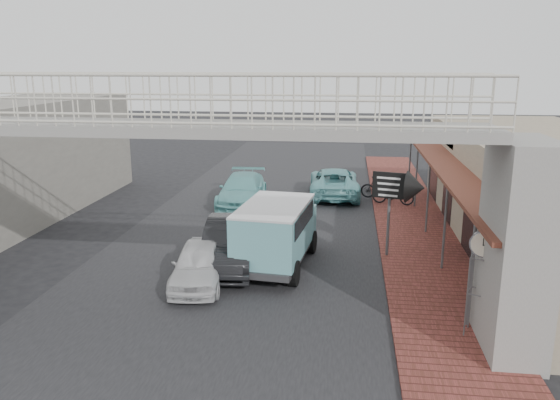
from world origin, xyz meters
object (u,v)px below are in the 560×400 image
(angkot_curb, at_px, (334,182))
(motorcycle_far, at_px, (379,188))
(dark_sedan, at_px, (232,243))
(street_clock, at_px, (484,249))
(white_hatchback, at_px, (199,264))
(angkot_van, at_px, (276,226))
(motorcycle_near, at_px, (393,193))
(angkot_far, at_px, (242,190))
(arrow_sign, at_px, (412,188))

(angkot_curb, relative_size, motorcycle_far, 2.84)
(dark_sedan, relative_size, street_clock, 1.79)
(white_hatchback, bearing_deg, angkot_van, 31.54)
(white_hatchback, bearing_deg, motorcycle_near, 50.56)
(angkot_curb, height_order, motorcycle_near, angkot_curb)
(dark_sedan, distance_m, angkot_curb, 10.80)
(angkot_van, height_order, street_clock, street_clock)
(angkot_curb, xyz_separation_m, motorcycle_far, (2.22, -0.73, -0.07))
(angkot_van, bearing_deg, motorcycle_far, 74.29)
(street_clock, bearing_deg, angkot_far, 147.49)
(angkot_curb, height_order, angkot_van, angkot_van)
(motorcycle_far, bearing_deg, angkot_far, 120.26)
(angkot_van, relative_size, street_clock, 1.75)
(street_clock, height_order, arrow_sign, arrow_sign)
(arrow_sign, bearing_deg, motorcycle_far, 109.10)
(dark_sedan, xyz_separation_m, motorcycle_far, (5.30, 9.62, -0.13))
(angkot_far, relative_size, motorcycle_far, 2.69)
(white_hatchback, bearing_deg, angkot_far, 86.51)
(angkot_far, xyz_separation_m, motorcycle_far, (6.53, 1.55, -0.06))
(motorcycle_near, bearing_deg, angkot_van, 165.93)
(angkot_curb, bearing_deg, street_clock, 102.07)
(angkot_far, height_order, arrow_sign, arrow_sign)
(motorcycle_far, relative_size, street_clock, 0.69)
(angkot_curb, height_order, street_clock, street_clock)
(motorcycle_near, distance_m, street_clock, 12.94)
(angkot_far, height_order, motorcycle_near, angkot_far)
(white_hatchback, relative_size, motorcycle_far, 2.05)
(motorcycle_near, height_order, motorcycle_far, motorcycle_far)
(angkot_curb, distance_m, motorcycle_far, 2.34)
(angkot_far, bearing_deg, angkot_van, -73.97)
(dark_sedan, relative_size, motorcycle_far, 2.60)
(angkot_far, distance_m, motorcycle_near, 7.18)
(white_hatchback, relative_size, street_clock, 1.41)
(angkot_van, bearing_deg, white_hatchback, -135.54)
(angkot_curb, bearing_deg, motorcycle_near, 146.12)
(white_hatchback, bearing_deg, motorcycle_far, 55.22)
(white_hatchback, xyz_separation_m, angkot_van, (2.15, 1.70, 0.75))
(motorcycle_far, distance_m, arrow_sign, 8.66)
(dark_sedan, xyz_separation_m, angkot_far, (-1.23, 8.07, -0.07))
(dark_sedan, xyz_separation_m, street_clock, (7.03, -4.12, 1.53))
(angkot_van, bearing_deg, street_clock, -31.07)
(dark_sedan, relative_size, angkot_curb, 0.92)
(angkot_far, distance_m, motorcycle_far, 6.71)
(white_hatchback, xyz_separation_m, motorcycle_far, (5.96, 11.25, 0.01))
(angkot_far, distance_m, angkot_van, 8.48)
(dark_sedan, xyz_separation_m, angkot_van, (1.49, 0.07, 0.61))
(motorcycle_far, height_order, street_clock, street_clock)
(dark_sedan, bearing_deg, angkot_curb, 68.87)
(motorcycle_near, height_order, street_clock, street_clock)
(dark_sedan, height_order, angkot_far, dark_sedan)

